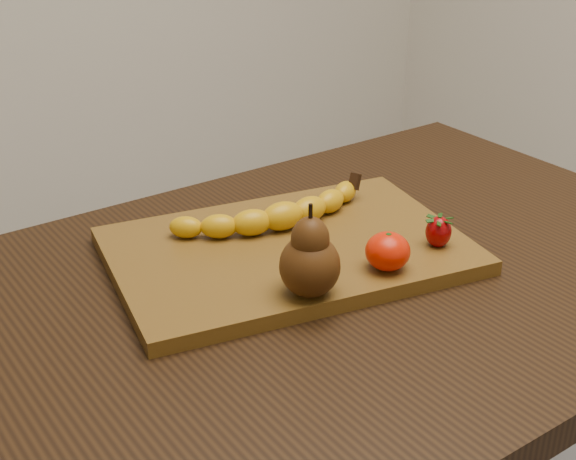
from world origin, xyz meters
TOP-DOWN VIEW (x-y plane):
  - table at (0.00, 0.00)m, footprint 1.00×0.70m
  - cutting_board at (-0.05, 0.07)m, footprint 0.50×0.39m
  - banana at (-0.03, 0.11)m, footprint 0.25×0.09m
  - pear at (-0.10, -0.05)m, footprint 0.09×0.09m
  - mandarin at (0.01, -0.06)m, footprint 0.07×0.07m
  - strawberry at (0.10, -0.05)m, footprint 0.04×0.04m

SIDE VIEW (x-z plane):
  - table at x=0.00m, z-range 0.28..1.04m
  - cutting_board at x=-0.05m, z-range 0.76..0.78m
  - banana at x=-0.03m, z-range 0.78..0.82m
  - strawberry at x=0.10m, z-range 0.78..0.82m
  - mandarin at x=0.01m, z-range 0.78..0.83m
  - pear at x=-0.10m, z-range 0.78..0.89m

